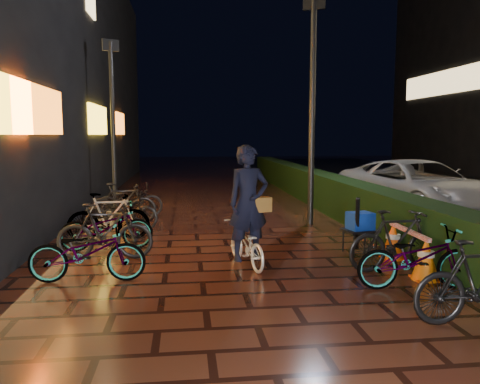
{
  "coord_description": "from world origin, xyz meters",
  "views": [
    {
      "loc": [
        -0.79,
        -6.09,
        2.15
      ],
      "look_at": [
        0.21,
        2.37,
        1.1
      ],
      "focal_mm": 35.0,
      "sensor_mm": 36.0,
      "label": 1
    }
  ],
  "objects": [
    {
      "name": "ground",
      "position": [
        0.0,
        0.0,
        0.0
      ],
      "size": [
        80.0,
        80.0,
        0.0
      ],
      "primitive_type": "plane",
      "color": "#381911",
      "rests_on": "ground"
    },
    {
      "name": "hedge",
      "position": [
        3.3,
        8.0,
        0.5
      ],
      "size": [
        0.7,
        20.0,
        1.0
      ],
      "primitive_type": "cube",
      "color": "black",
      "rests_on": "ground"
    },
    {
      "name": "van",
      "position": [
        5.47,
        5.81,
        0.74
      ],
      "size": [
        3.36,
        5.62,
        1.46
      ],
      "primitive_type": "imported",
      "rotation": [
        0.0,
        0.0,
        0.19
      ],
      "color": "#ADACB1",
      "rests_on": "ground"
    },
    {
      "name": "lamp_post_hedge",
      "position": [
        2.2,
        4.77,
        2.94
      ],
      "size": [
        0.5,
        0.27,
        5.35
      ],
      "color": "black",
      "rests_on": "ground"
    },
    {
      "name": "lamp_post_sf",
      "position": [
        -2.77,
        7.45,
        2.61
      ],
      "size": [
        0.44,
        0.23,
        4.74
      ],
      "color": "black",
      "rests_on": "ground"
    },
    {
      "name": "cyclist",
      "position": [
        0.21,
        1.3,
        0.74
      ],
      "size": [
        0.82,
        1.46,
        1.99
      ],
      "color": "white",
      "rests_on": "ground"
    },
    {
      "name": "traffic_barrier",
      "position": [
        2.77,
        0.9,
        0.32
      ],
      "size": [
        0.45,
        1.61,
        0.65
      ],
      "color": "orange",
      "rests_on": "ground"
    },
    {
      "name": "cart_assembly",
      "position": [
        2.35,
        1.92,
        0.55
      ],
      "size": [
        0.65,
        0.69,
        1.08
      ],
      "color": "black",
      "rests_on": "ground"
    },
    {
      "name": "parked_bikes_storefront",
      "position": [
        -2.25,
        3.59,
        0.46
      ],
      "size": [
        1.83,
        6.16,
        0.98
      ],
      "color": "black",
      "rests_on": "ground"
    },
    {
      "name": "parked_bikes_hedge",
      "position": [
        2.49,
        -0.2,
        0.47
      ],
      "size": [
        1.81,
        2.65,
        0.98
      ],
      "color": "black",
      "rests_on": "ground"
    }
  ]
}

